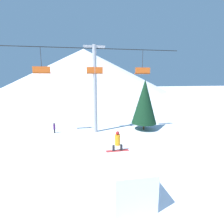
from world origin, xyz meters
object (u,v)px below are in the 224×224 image
object	(u,v)px
snow_ramp	(128,177)
distant_skier	(54,128)
pine_tree_near	(145,102)
snowboarder	(117,141)

from	to	relation	value
snow_ramp	distant_skier	bearing A→B (deg)	114.33
pine_tree_near	distant_skier	bearing A→B (deg)	177.16
pine_tree_near	distant_skier	distance (m)	11.20
snowboarder	distant_skier	bearing A→B (deg)	115.90
snowboarder	pine_tree_near	size ratio (longest dim) A/B	0.23
snowboarder	pine_tree_near	bearing A→B (deg)	61.10
snow_ramp	pine_tree_near	size ratio (longest dim) A/B	0.54
snow_ramp	distant_skier	size ratio (longest dim) A/B	2.75
distant_skier	pine_tree_near	bearing A→B (deg)	-2.84
distant_skier	snow_ramp	bearing A→B (deg)	-65.67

